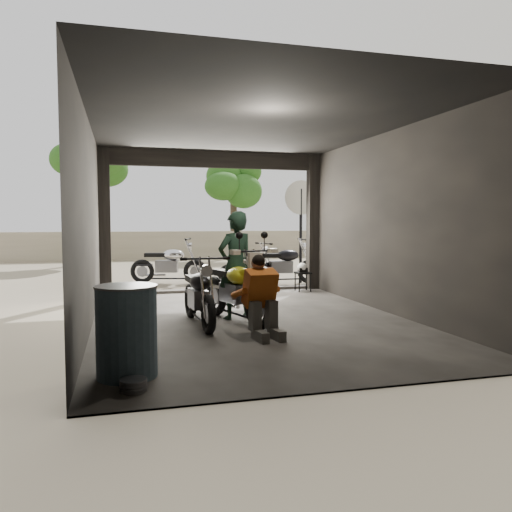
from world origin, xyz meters
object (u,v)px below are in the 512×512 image
outside_bike_a (169,261)px  main_bike (235,285)px  helmet (302,267)px  rider (236,266)px  mechanic (263,299)px  oil_drum (127,333)px  stool (303,275)px  sign_post (301,213)px  left_bike (199,290)px  outside_bike_c (283,261)px  outside_bike_b (249,264)px

outside_bike_a → main_bike: bearing=-157.9°
main_bike → helmet: 3.73m
main_bike → rider: (0.06, 0.23, 0.29)m
mechanic → oil_drum: size_ratio=1.16×
stool → sign_post: (0.54, 1.62, 1.47)m
main_bike → outside_bike_a: (-0.58, 5.39, -0.02)m
left_bike → outside_bike_c: outside_bike_c is taller
mechanic → sign_post: size_ratio=0.41×
left_bike → rider: 0.83m
main_bike → left_bike: 0.63m
outside_bike_b → outside_bike_c: outside_bike_c is taller
outside_bike_b → stool: outside_bike_b is taller
outside_bike_a → outside_bike_c: size_ratio=1.00×
outside_bike_c → oil_drum: outside_bike_c is taller
mechanic → stool: bearing=56.1°
left_bike → oil_drum: (-1.11, -2.41, -0.07)m
rider → helmet: bearing=-149.5°
outside_bike_a → rider: (0.64, -5.16, 0.30)m
oil_drum → rider: bearing=57.1°
main_bike → outside_bike_b: bearing=55.2°
rider → sign_post: size_ratio=0.66×
helmet → sign_post: (0.57, 1.64, 1.29)m
outside_bike_b → mechanic: bearing=147.2°
outside_bike_a → mechanic: outside_bike_a is taller
main_bike → helmet: (2.25, 2.97, -0.04)m
outside_bike_b → rider: 4.40m
left_bike → stool: 4.25m
outside_bike_b → stool: bearing=-167.5°
left_bike → rider: rider is taller
outside_bike_a → stool: size_ratio=3.80×
outside_bike_a → outside_bike_b: outside_bike_a is taller
main_bike → outside_bike_c: main_bike is taller
left_bike → rider: (0.67, 0.35, 0.34)m
left_bike → stool: left_bike is taller
left_bike → oil_drum: 2.65m
stool → helmet: (-0.03, -0.02, 0.18)m
mechanic → sign_post: sign_post is taller
left_bike → outside_bike_b: bearing=63.0°
main_bike → sign_post: bearing=40.8°
rider → outside_bike_b: bearing=-128.0°
outside_bike_b → mechanic: size_ratio=1.42×
main_bike → oil_drum: size_ratio=1.90×
rider → helmet: 3.53m
left_bike → sign_post: sign_post is taller
outside_bike_b → helmet: bearing=-168.7°
main_bike → rider: bearing=58.0°
mechanic → helmet: mechanic is taller
outside_bike_c → sign_post: size_ratio=0.65×
main_bike → outside_bike_b: 4.62m
outside_bike_a → sign_post: bearing=-86.9°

